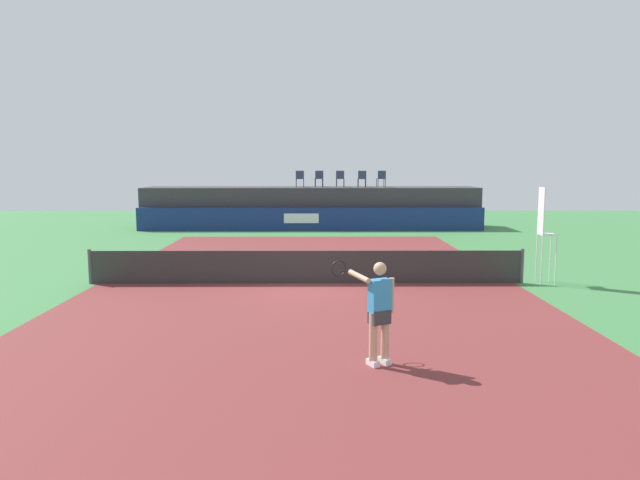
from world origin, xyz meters
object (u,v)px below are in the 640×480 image
at_px(spectator_chair_center, 340,178).
at_px(spectator_chair_right, 362,178).
at_px(spectator_chair_left, 319,178).
at_px(tennis_player, 378,309).
at_px(net_post_near, 90,266).
at_px(net_post_far, 522,266).
at_px(spectator_chair_far_right, 381,178).
at_px(umpire_chair, 544,228).
at_px(tennis_ball, 294,271).
at_px(spectator_chair_far_left, 300,178).

relative_size(spectator_chair_center, spectator_chair_right, 1.00).
distance_m(spectator_chair_left, tennis_player, 22.33).
xyz_separation_m(spectator_chair_left, net_post_near, (-6.65, -15.40, -2.19)).
height_order(spectator_chair_right, net_post_far, spectator_chair_right).
xyz_separation_m(spectator_chair_far_right, umpire_chair, (2.94, -15.29, -1.11)).
relative_size(spectator_chair_left, net_post_far, 0.89).
bearing_deg(tennis_ball, net_post_near, -163.02).
xyz_separation_m(spectator_chair_left, spectator_chair_far_right, (3.39, -0.11, 0.00)).
bearing_deg(spectator_chair_far_right, umpire_chair, -79.13).
xyz_separation_m(spectator_chair_far_left, spectator_chair_right, (3.35, -0.15, 0.00)).
bearing_deg(spectator_chair_left, spectator_chair_center, -3.39).
xyz_separation_m(spectator_chair_left, tennis_ball, (-0.87, -13.64, -2.66)).
distance_m(spectator_chair_far_left, spectator_chair_left, 1.08).
relative_size(spectator_chair_far_left, spectator_chair_far_right, 1.00).
xyz_separation_m(spectator_chair_center, umpire_chair, (5.18, -15.34, -1.11)).
xyz_separation_m(spectator_chair_far_right, tennis_ball, (-4.26, -13.53, -2.66)).
distance_m(spectator_chair_left, net_post_near, 16.92).
distance_m(spectator_chair_right, net_post_near, 17.59).
xyz_separation_m(spectator_chair_center, tennis_player, (-0.28, -22.17, -1.73)).
xyz_separation_m(tennis_player, tennis_ball, (-1.74, 8.60, -0.92)).
bearing_deg(spectator_chair_far_left, net_post_near, -110.36).
relative_size(spectator_chair_left, tennis_ball, 13.06).
bearing_deg(tennis_ball, spectator_chair_far_right, 72.50).
bearing_deg(net_post_near, spectator_chair_far_left, 69.64).
xyz_separation_m(net_post_far, tennis_player, (-4.88, -6.84, 0.46)).
relative_size(spectator_chair_far_left, umpire_chair, 0.32).
relative_size(spectator_chair_far_right, net_post_near, 0.89).
distance_m(spectator_chair_right, net_post_far, 15.52).
distance_m(umpire_chair, net_post_near, 13.02).
bearing_deg(umpire_chair, net_post_near, -180.00).
height_order(spectator_chair_right, tennis_ball, spectator_chair_right).
height_order(spectator_chair_far_right, net_post_far, spectator_chair_far_right).
bearing_deg(spectator_chair_right, net_post_near, -120.90).
bearing_deg(spectator_chair_far_left, tennis_player, -85.03).
xyz_separation_m(spectator_chair_left, tennis_player, (0.87, -22.24, -1.73)).
relative_size(spectator_chair_left, spectator_chair_far_right, 1.00).
bearing_deg(net_post_far, spectator_chair_center, 106.69).
xyz_separation_m(spectator_chair_far_left, spectator_chair_left, (1.04, 0.28, 0.00)).
relative_size(spectator_chair_left, net_post_near, 0.89).
bearing_deg(spectator_chair_far_right, spectator_chair_right, -163.67).
bearing_deg(spectator_chair_left, net_post_far, -69.53).
bearing_deg(spectator_chair_far_left, spectator_chair_left, 15.27).
bearing_deg(spectator_chair_right, spectator_chair_far_left, 177.49).
xyz_separation_m(spectator_chair_far_left, umpire_chair, (7.37, -15.12, -1.11)).
bearing_deg(tennis_player, tennis_ball, 101.43).
bearing_deg(spectator_chair_center, spectator_chair_right, -17.35).
bearing_deg(spectator_chair_far_left, umpire_chair, -64.02).
bearing_deg(tennis_ball, spectator_chair_left, 86.35).
xyz_separation_m(spectator_chair_right, tennis_ball, (-3.18, -13.21, -2.66)).
bearing_deg(spectator_chair_far_right, tennis_player, -96.51).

